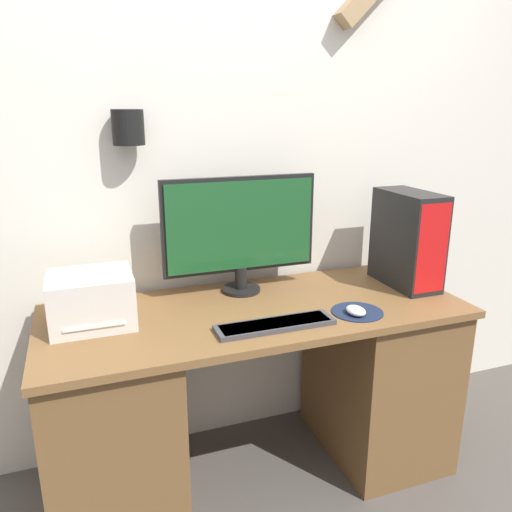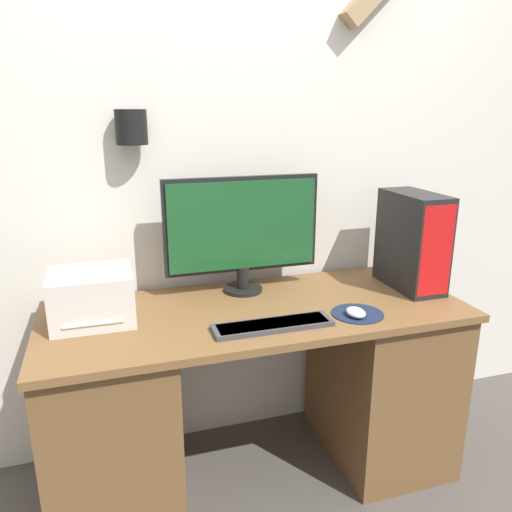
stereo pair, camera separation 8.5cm
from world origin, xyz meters
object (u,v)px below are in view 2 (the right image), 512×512
Objects in this scene: mouse at (356,312)px; computer_tower at (413,241)px; printer at (92,297)px; monitor at (242,229)px; keyboard at (273,325)px.

mouse is 0.23× the size of computer_tower.
monitor is at bearing 13.06° from printer.
computer_tower is 1.35m from printer.
printer is at bearing -166.94° from monitor.
keyboard is 4.65× the size of mouse.
keyboard is at bearing -22.41° from printer.
mouse is at bearing -50.18° from monitor.
computer_tower is at bearing 17.61° from keyboard.
mouse is at bearing -15.29° from printer.
monitor is 0.59m from mouse.
printer is (-0.96, 0.26, 0.08)m from mouse.
monitor is at bearing 166.83° from computer_tower.
monitor reaches higher than computer_tower.
monitor is 1.50× the size of keyboard.
printer is (-1.34, 0.03, -0.12)m from computer_tower.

